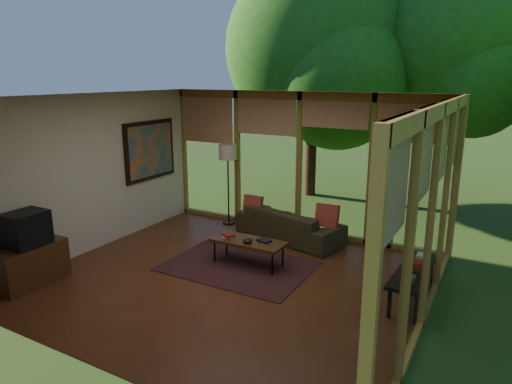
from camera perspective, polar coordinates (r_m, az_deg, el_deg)
The scene contains 25 objects.
floor at distance 7.02m, azimuth -3.33°, elevation -10.78°, with size 5.50×5.50×0.00m, color brown.
ceiling at distance 6.36m, azimuth -3.69°, elevation 11.82°, with size 5.50×5.50×0.00m, color white.
wall_left at distance 8.34m, azimuth -19.64°, elevation 2.26°, with size 0.04×5.00×2.70m, color silver.
wall_front at distance 4.75m, azimuth -20.08°, elevation -6.62°, with size 5.50×0.04×2.70m, color silver.
window_wall_back at distance 8.72m, azimuth 5.41°, elevation 3.54°, with size 5.50×0.12×2.70m, color #A37F32.
window_wall_right at distance 5.62m, azimuth 20.87°, elevation -3.45°, with size 0.12×5.00×2.70m, color #A37F32.
tree_nw at distance 11.59m, azimuth 7.39°, elevation 17.33°, with size 4.32×4.32×5.77m.
tree_ne at distance 11.36m, azimuth 22.97°, elevation 15.98°, with size 3.14×3.14×5.09m.
rug at distance 7.43m, azimuth -2.22°, elevation -9.22°, with size 2.28×1.62×0.01m, color maroon.
sofa at distance 8.52m, azimuth 4.19°, elevation -4.02°, with size 2.04×0.80×0.59m, color #3A331D.
pillow_left at distance 8.72m, azimuth -0.38°, elevation -1.69°, with size 0.37×0.12×0.37m, color maroon.
pillow_right at distance 8.12m, azimuth 8.88°, elevation -3.00°, with size 0.40×0.13×0.40m, color maroon.
ct_book_lower at distance 7.45m, azimuth -3.53°, elevation -5.61°, with size 0.18×0.13×0.03m, color beige.
ct_book_upper at distance 7.44m, azimuth -3.53°, elevation -5.37°, with size 0.20×0.15×0.03m, color maroon.
ct_book_side at distance 7.27m, azimuth 1.04°, elevation -6.09°, with size 0.20×0.15×0.03m, color black.
ct_bowl at distance 7.20m, azimuth -1.05°, elevation -6.10°, with size 0.16×0.16×0.07m, color black.
media_cabinet at distance 7.52m, azimuth -26.40°, elevation -8.09°, with size 0.50×1.00×0.60m, color #563017.
television at distance 7.32m, azimuth -26.79°, elevation -4.13°, with size 0.45×0.55×0.50m, color black.
console_book_a at distance 6.19m, azimuth 17.25°, elevation -10.02°, with size 0.21×0.15×0.08m, color #31564A.
console_book_b at distance 6.59m, azimuth 18.12°, elevation -8.39°, with size 0.25×0.18×0.11m, color maroon.
console_book_c at distance 6.97m, azimuth 18.77°, elevation -7.40°, with size 0.24×0.18×0.07m, color beige.
floor_lamp at distance 9.16m, azimuth -3.54°, elevation 4.46°, with size 0.36×0.36×1.65m.
coffee_table at distance 7.33m, azimuth -0.99°, elevation -6.31°, with size 1.20×0.50×0.43m.
side_console at distance 6.58m, azimuth 17.96°, elevation -9.36°, with size 0.60×1.40×0.46m.
wall_painting at distance 9.24m, azimuth -13.10°, elevation 5.10°, with size 0.06×1.35×1.15m.
Camera 1 is at (3.44, -5.34, 2.98)m, focal length 32.00 mm.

